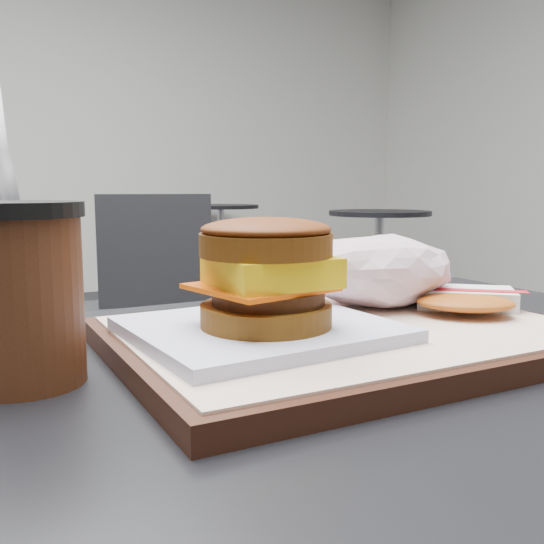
{
  "coord_description": "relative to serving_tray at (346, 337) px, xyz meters",
  "views": [
    {
      "loc": [
        -0.27,
        -0.37,
        0.9
      ],
      "look_at": [
        -0.03,
        0.07,
        0.83
      ],
      "focal_mm": 40.0,
      "sensor_mm": 36.0,
      "label": 1
    }
  ],
  "objects": [
    {
      "name": "crumpled_wrapper",
      "position": [
        0.08,
        0.06,
        0.04
      ],
      "size": [
        0.16,
        0.12,
        0.07
      ],
      "primitive_type": null,
      "color": "white",
      "rests_on": "serving_tray"
    },
    {
      "name": "bg_table_near",
      "position": [
        2.18,
        2.76,
        -0.22
      ],
      "size": [
        0.66,
        0.66,
        0.75
      ],
      "color": "black",
      "rests_on": "ground"
    },
    {
      "name": "coffee_cup",
      "position": [
        -0.25,
        0.03,
        0.05
      ],
      "size": [
        0.09,
        0.09,
        0.13
      ],
      "color": "#411E0F",
      "rests_on": "customer_table"
    },
    {
      "name": "neighbor_chair",
      "position": [
        0.22,
        1.68,
        -0.27
      ],
      "size": [
        0.64,
        0.51,
        0.88
      ],
      "color": "#9B9BA0",
      "rests_on": "ground"
    },
    {
      "name": "breakfast_sandwich",
      "position": [
        -0.08,
        -0.01,
        0.05
      ],
      "size": [
        0.2,
        0.18,
        0.09
      ],
      "color": "white",
      "rests_on": "serving_tray"
    },
    {
      "name": "hash_brown",
      "position": [
        0.13,
        -0.0,
        0.02
      ],
      "size": [
        0.14,
        0.13,
        0.02
      ],
      "color": "white",
      "rests_on": "serving_tray"
    },
    {
      "name": "bg_table_far",
      "position": [
        1.78,
        4.46,
        -0.22
      ],
      "size": [
        0.66,
        0.66,
        0.75
      ],
      "color": "black",
      "rests_on": "ground"
    },
    {
      "name": "serving_tray",
      "position": [
        0.0,
        0.0,
        0.0
      ],
      "size": [
        0.38,
        0.28,
        0.02
      ],
      "color": "black",
      "rests_on": "customer_table"
    }
  ]
}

